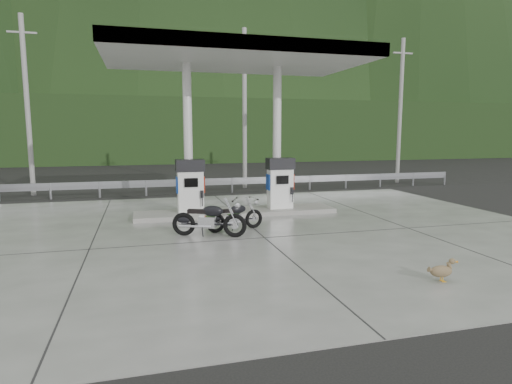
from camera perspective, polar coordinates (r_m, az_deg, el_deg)
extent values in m
plane|color=black|center=(12.69, -0.13, -5.13)|extent=(160.00, 160.00, 0.00)
cube|color=slate|center=(12.69, -0.13, -5.09)|extent=(18.00, 14.00, 0.02)
cube|color=gray|center=(15.05, -2.60, -2.69)|extent=(7.00, 1.40, 0.15)
cylinder|color=white|center=(14.92, -9.05, 7.08)|extent=(0.30, 0.30, 5.00)
cylinder|color=white|center=(15.59, 2.81, 7.21)|extent=(0.30, 0.30, 5.00)
cube|color=silver|center=(14.99, -2.73, 17.54)|extent=(8.50, 5.00, 0.40)
cube|color=black|center=(23.83, -7.31, 0.99)|extent=(60.00, 7.00, 0.01)
cylinder|color=gray|center=(21.99, -28.19, 9.98)|extent=(0.22, 0.22, 8.00)
cylinder|color=gray|center=(22.08, -1.53, 10.90)|extent=(0.22, 0.22, 8.00)
cylinder|color=gray|center=(25.74, 18.66, 10.08)|extent=(0.22, 0.22, 8.00)
cube|color=black|center=(42.06, -10.89, 8.02)|extent=(80.00, 6.00, 6.00)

